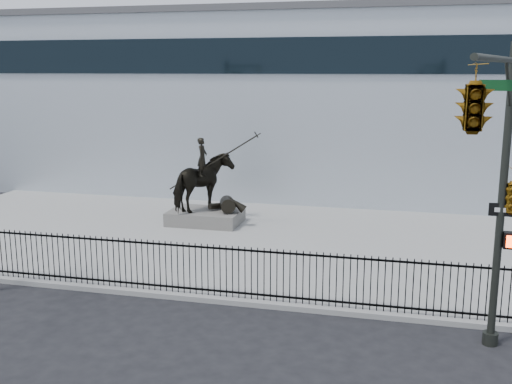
# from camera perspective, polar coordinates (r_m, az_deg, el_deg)

# --- Properties ---
(ground) EXTENTS (120.00, 120.00, 0.00)m
(ground) POSITION_cam_1_polar(r_m,az_deg,el_deg) (16.07, -4.68, -11.95)
(ground) COLOR black
(ground) RESTS_ON ground
(plaza) EXTENTS (30.00, 12.00, 0.15)m
(plaza) POSITION_cam_1_polar(r_m,az_deg,el_deg) (22.40, 1.00, -4.81)
(plaza) COLOR gray
(plaza) RESTS_ON ground
(building) EXTENTS (44.00, 14.00, 9.00)m
(building) POSITION_cam_1_polar(r_m,az_deg,el_deg) (34.33, 5.90, 8.39)
(building) COLOR silver
(building) RESTS_ON ground
(picket_fence) EXTENTS (22.10, 0.10, 1.50)m
(picket_fence) POSITION_cam_1_polar(r_m,az_deg,el_deg) (16.85, -3.38, -7.49)
(picket_fence) COLOR black
(picket_fence) RESTS_ON plaza
(statue_plinth) EXTENTS (2.91, 2.01, 0.55)m
(statue_plinth) POSITION_cam_1_polar(r_m,az_deg,el_deg) (24.83, -4.84, -2.37)
(statue_plinth) COLOR #615D58
(statue_plinth) RESTS_ON plaza
(equestrian_statue) EXTENTS (3.73, 2.31, 3.16)m
(equestrian_statue) POSITION_cam_1_polar(r_m,az_deg,el_deg) (24.51, -4.77, 0.83)
(equestrian_statue) COLOR black
(equestrian_statue) RESTS_ON statue_plinth
(traffic_signal_right) EXTENTS (2.17, 6.86, 7.00)m
(traffic_signal_right) POSITION_cam_1_polar(r_m,az_deg,el_deg) (12.17, 21.84, 3.39)
(traffic_signal_right) COLOR black
(traffic_signal_right) RESTS_ON ground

